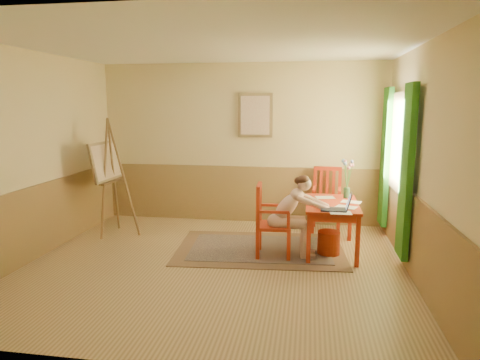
% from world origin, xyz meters
% --- Properties ---
extents(room, '(5.04, 4.54, 2.84)m').
position_xyz_m(room, '(0.00, 0.00, 1.40)').
color(room, tan).
rests_on(room, ground).
extents(wainscot, '(5.00, 4.50, 1.00)m').
position_xyz_m(wainscot, '(0.00, 0.80, 0.50)').
color(wainscot, '#AA8852').
rests_on(wainscot, room).
extents(window, '(0.12, 2.01, 2.20)m').
position_xyz_m(window, '(2.42, 1.10, 1.35)').
color(window, white).
rests_on(window, room).
extents(wall_portrait, '(0.60, 0.05, 0.76)m').
position_xyz_m(wall_portrait, '(0.25, 2.20, 1.90)').
color(wall_portrait, olive).
rests_on(wall_portrait, room).
extents(rug, '(2.52, 1.78, 0.02)m').
position_xyz_m(rug, '(0.52, 0.72, 0.01)').
color(rug, '#8C7251').
rests_on(rug, room).
extents(table, '(0.72, 1.20, 0.72)m').
position_xyz_m(table, '(1.53, 0.79, 0.63)').
color(table, red).
rests_on(table, room).
extents(chair_left, '(0.49, 0.47, 1.01)m').
position_xyz_m(chair_left, '(0.68, 0.47, 0.51)').
color(chair_left, red).
rests_on(chair_left, room).
extents(chair_back, '(0.49, 0.51, 1.06)m').
position_xyz_m(chair_back, '(1.50, 1.88, 0.53)').
color(chair_back, red).
rests_on(chair_back, room).
extents(figure, '(0.86, 0.37, 1.15)m').
position_xyz_m(figure, '(0.99, 0.47, 0.64)').
color(figure, beige).
rests_on(figure, room).
extents(laptop, '(0.41, 0.26, 0.24)m').
position_xyz_m(laptop, '(1.59, 0.34, 0.77)').
color(laptop, '#1E2338').
rests_on(laptop, table).
extents(papers, '(0.67, 1.13, 0.00)m').
position_xyz_m(papers, '(1.64, 0.68, 0.72)').
color(papers, white).
rests_on(papers, table).
extents(vase, '(0.19, 0.29, 0.58)m').
position_xyz_m(vase, '(1.75, 1.16, 0.98)').
color(vase, '#3F724C').
rests_on(vase, table).
extents(wastebasket, '(0.37, 0.37, 0.34)m').
position_xyz_m(wastebasket, '(1.50, 0.66, 0.17)').
color(wastebasket, red).
rests_on(wastebasket, room).
extents(easel, '(0.63, 0.84, 1.89)m').
position_xyz_m(easel, '(-1.98, 1.11, 1.12)').
color(easel, olive).
rests_on(easel, room).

